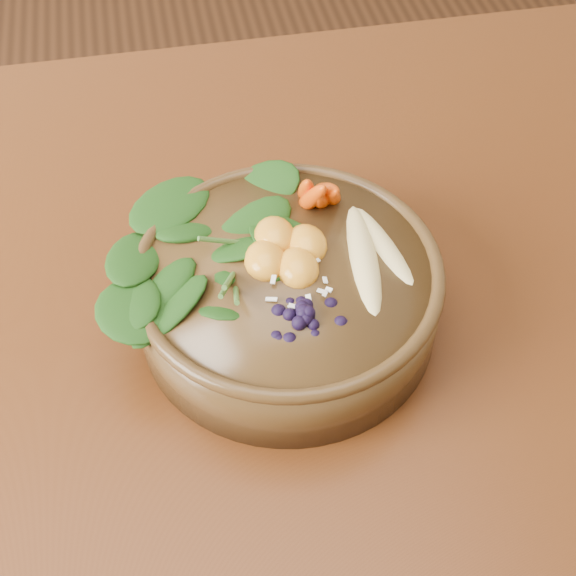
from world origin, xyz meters
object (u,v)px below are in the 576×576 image
kale_heap (228,214)px  banana_halves (375,241)px  carrot_cluster (324,173)px  blueberry_pile (306,303)px  mandarin_cluster (286,242)px  stoneware_bowl (288,295)px  dining_table (55,408)px

kale_heap → banana_halves: kale_heap is taller
carrot_cluster → blueberry_pile: carrot_cluster is taller
banana_halves → mandarin_cluster: mandarin_cluster is taller
carrot_cluster → mandarin_cluster: carrot_cluster is taller
carrot_cluster → banana_halves: 0.08m
blueberry_pile → kale_heap: bearing=113.0°
carrot_cluster → blueberry_pile: size_ratio=0.60×
carrot_cluster → kale_heap: bearing=-169.5°
mandarin_cluster → blueberry_pile: 0.07m
blueberry_pile → mandarin_cluster: bearing=91.9°
stoneware_bowl → blueberry_pile: (0.00, -0.05, 0.05)m
banana_halves → carrot_cluster: bearing=113.1°
banana_halves → blueberry_pile: 0.09m
dining_table → kale_heap: bearing=13.5°
dining_table → kale_heap: 0.27m
kale_heap → banana_halves: bearing=-22.4°
stoneware_bowl → banana_halves: 0.09m
dining_table → banana_halves: banana_halves is taller
stoneware_bowl → banana_halves: size_ratio=1.76×
banana_halves → mandarin_cluster: (-0.07, 0.01, 0.00)m
dining_table → carrot_cluster: bearing=13.0°
dining_table → stoneware_bowl: bearing=-2.2°
blueberry_pile → banana_halves: bearing=39.7°
carrot_cluster → mandarin_cluster: size_ratio=0.87×
stoneware_bowl → kale_heap: (-0.04, 0.05, 0.06)m
carrot_cluster → dining_table: bearing=-168.2°
dining_table → carrot_cluster: size_ratio=21.94×
kale_heap → blueberry_pile: bearing=-67.0°
mandarin_cluster → kale_heap: bearing=139.4°
stoneware_bowl → banana_halves: (0.08, 0.01, 0.05)m
kale_heap → carrot_cluster: size_ratio=2.38×
dining_table → carrot_cluster: carrot_cluster is taller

